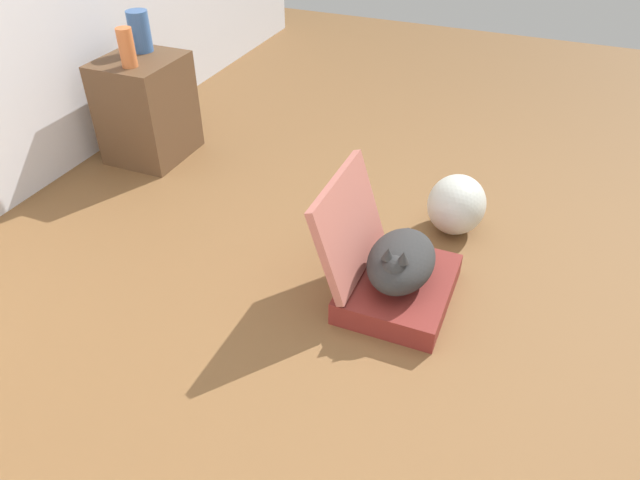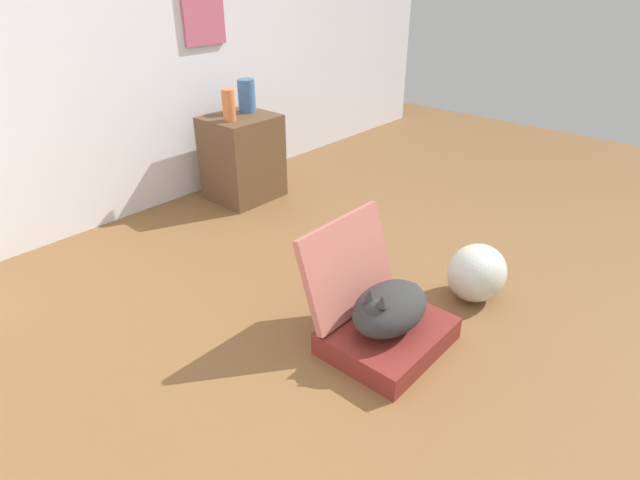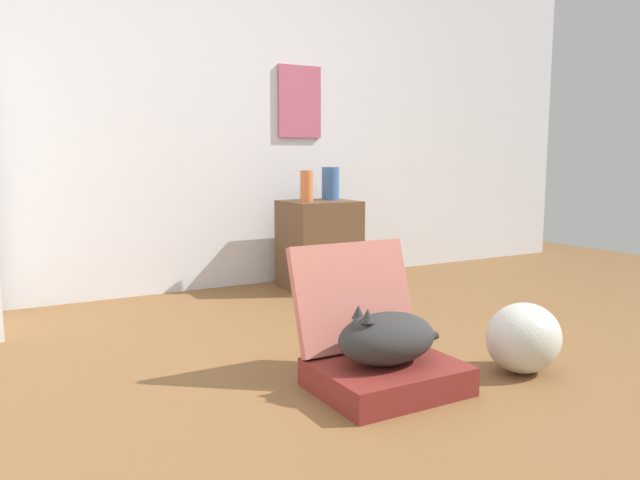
# 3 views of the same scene
# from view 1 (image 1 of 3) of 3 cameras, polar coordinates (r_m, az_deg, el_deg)

# --- Properties ---
(ground_plane) EXTENTS (7.68, 7.68, 0.00)m
(ground_plane) POSITION_cam_1_polar(r_m,az_deg,el_deg) (2.77, 9.66, -3.64)
(ground_plane) COLOR brown
(ground_plane) RESTS_ON ground
(suitcase_base) EXTENTS (0.54, 0.45, 0.11)m
(suitcase_base) POSITION_cam_1_polar(r_m,az_deg,el_deg) (2.61, 7.62, -4.66)
(suitcase_base) COLOR maroon
(suitcase_base) RESTS_ON ground
(suitcase_lid) EXTENTS (0.54, 0.17, 0.44)m
(suitcase_lid) POSITION_cam_1_polar(r_m,az_deg,el_deg) (2.50, 2.83, 1.43)
(suitcase_lid) COLOR #B26356
(suitcase_lid) RESTS_ON suitcase_base
(cat) EXTENTS (0.49, 0.28, 0.24)m
(cat) POSITION_cam_1_polar(r_m,az_deg,el_deg) (2.51, 7.85, -2.05)
(cat) COLOR #2D2D2D
(cat) RESTS_ON suitcase_base
(plastic_bag_white) EXTENTS (0.33, 0.29, 0.30)m
(plastic_bag_white) POSITION_cam_1_polar(r_m,az_deg,el_deg) (3.04, 13.12, 3.39)
(plastic_bag_white) COLOR silver
(plastic_bag_white) RESTS_ON ground
(side_table) EXTENTS (0.47, 0.43, 0.61)m
(side_table) POSITION_cam_1_polar(r_m,az_deg,el_deg) (3.75, -16.47, 12.15)
(side_table) COLOR brown
(side_table) RESTS_ON ground
(vase_tall) EXTENTS (0.09, 0.09, 0.21)m
(vase_tall) POSITION_cam_1_polar(r_m,az_deg,el_deg) (3.50, -18.26, 17.33)
(vase_tall) COLOR #CC6B38
(vase_tall) RESTS_ON side_table
(vase_short) EXTENTS (0.12, 0.12, 0.23)m
(vase_short) POSITION_cam_1_polar(r_m,az_deg,el_deg) (3.72, -17.12, 18.81)
(vase_short) COLOR #38609E
(vase_short) RESTS_ON side_table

